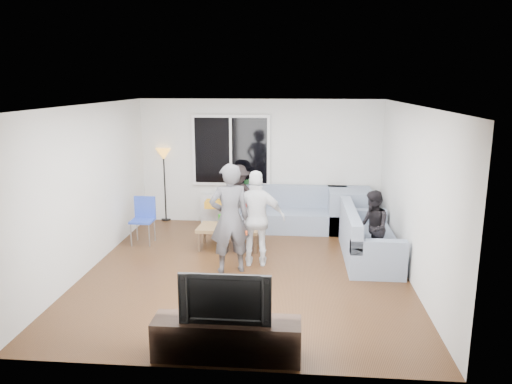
# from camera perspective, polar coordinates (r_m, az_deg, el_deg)

# --- Properties ---
(floor) EXTENTS (5.00, 5.50, 0.04)m
(floor) POSITION_cam_1_polar(r_m,az_deg,el_deg) (7.84, -1.12, -9.33)
(floor) COLOR #56351C
(floor) RESTS_ON ground
(ceiling) EXTENTS (5.00, 5.50, 0.04)m
(ceiling) POSITION_cam_1_polar(r_m,az_deg,el_deg) (7.27, -1.21, 10.33)
(ceiling) COLOR white
(ceiling) RESTS_ON ground
(wall_back) EXTENTS (5.00, 0.04, 2.60)m
(wall_back) POSITION_cam_1_polar(r_m,az_deg,el_deg) (10.15, 0.49, 3.54)
(wall_back) COLOR silver
(wall_back) RESTS_ON ground
(wall_front) EXTENTS (5.00, 0.04, 2.60)m
(wall_front) POSITION_cam_1_polar(r_m,az_deg,el_deg) (4.80, -4.68, -7.11)
(wall_front) COLOR silver
(wall_front) RESTS_ON ground
(wall_left) EXTENTS (0.04, 5.50, 2.60)m
(wall_left) POSITION_cam_1_polar(r_m,az_deg,el_deg) (8.10, -19.18, 0.45)
(wall_left) COLOR silver
(wall_left) RESTS_ON ground
(wall_right) EXTENTS (0.04, 5.50, 2.60)m
(wall_right) POSITION_cam_1_polar(r_m,az_deg,el_deg) (7.61, 18.07, -0.24)
(wall_right) COLOR silver
(wall_right) RESTS_ON ground
(window_frame) EXTENTS (1.62, 0.06, 1.47)m
(window_frame) POSITION_cam_1_polar(r_m,az_deg,el_deg) (10.10, -2.95, 4.91)
(window_frame) COLOR white
(window_frame) RESTS_ON wall_back
(window_glass) EXTENTS (1.50, 0.02, 1.35)m
(window_glass) POSITION_cam_1_polar(r_m,az_deg,el_deg) (10.06, -2.98, 4.88)
(window_glass) COLOR black
(window_glass) RESTS_ON window_frame
(window_mullion) EXTENTS (0.05, 0.03, 1.35)m
(window_mullion) POSITION_cam_1_polar(r_m,az_deg,el_deg) (10.05, -2.99, 4.87)
(window_mullion) COLOR white
(window_mullion) RESTS_ON window_frame
(radiator) EXTENTS (1.30, 0.12, 0.62)m
(radiator) POSITION_cam_1_polar(r_m,az_deg,el_deg) (10.31, -2.90, -1.97)
(radiator) COLOR silver
(radiator) RESTS_ON floor
(potted_plant) EXTENTS (0.20, 0.17, 0.35)m
(potted_plant) POSITION_cam_1_polar(r_m,az_deg,el_deg) (10.13, -1.22, 0.61)
(potted_plant) COLOR #245C2A
(potted_plant) RESTS_ON radiator
(vase) EXTENTS (0.17, 0.17, 0.17)m
(vase) POSITION_cam_1_polar(r_m,az_deg,el_deg) (10.19, -3.28, 0.14)
(vase) COLOR silver
(vase) RESTS_ON radiator
(sofa_back_section) EXTENTS (2.30, 0.85, 0.85)m
(sofa_back_section) POSITION_cam_1_polar(r_m,az_deg,el_deg) (9.82, 4.02, -2.04)
(sofa_back_section) COLOR gray
(sofa_back_section) RESTS_ON floor
(sofa_right_section) EXTENTS (2.00, 0.85, 0.85)m
(sofa_right_section) POSITION_cam_1_polar(r_m,az_deg,el_deg) (8.43, 13.24, -4.86)
(sofa_right_section) COLOR gray
(sofa_right_section) RESTS_ON floor
(sofa_corner) EXTENTS (0.85, 0.85, 0.85)m
(sofa_corner) POSITION_cam_1_polar(r_m,az_deg,el_deg) (9.87, 10.94, -2.16)
(sofa_corner) COLOR gray
(sofa_corner) RESTS_ON floor
(cushion_yellow) EXTENTS (0.39, 0.33, 0.14)m
(cushion_yellow) POSITION_cam_1_polar(r_m,az_deg,el_deg) (9.92, -4.87, -1.40)
(cushion_yellow) COLOR orange
(cushion_yellow) RESTS_ON sofa_back_section
(cushion_red) EXTENTS (0.42, 0.38, 0.13)m
(cushion_red) POSITION_cam_1_polar(r_m,az_deg,el_deg) (9.89, -0.37, -1.38)
(cushion_red) COLOR maroon
(cushion_red) RESTS_ON sofa_back_section
(coffee_table) EXTENTS (1.13, 0.66, 0.40)m
(coffee_table) POSITION_cam_1_polar(r_m,az_deg,el_deg) (8.79, -3.19, -5.34)
(coffee_table) COLOR #977949
(coffee_table) RESTS_ON floor
(pitcher) EXTENTS (0.17, 0.17, 0.17)m
(pitcher) POSITION_cam_1_polar(r_m,az_deg,el_deg) (8.63, -3.40, -3.70)
(pitcher) COLOR maroon
(pitcher) RESTS_ON coffee_table
(side_chair) EXTENTS (0.41, 0.41, 0.86)m
(side_chair) POSITION_cam_1_polar(r_m,az_deg,el_deg) (9.19, -13.20, -3.36)
(side_chair) COLOR #2A46B9
(side_chair) RESTS_ON floor
(floor_lamp) EXTENTS (0.32, 0.32, 1.56)m
(floor_lamp) POSITION_cam_1_polar(r_m,az_deg,el_deg) (10.58, -10.67, 0.82)
(floor_lamp) COLOR orange
(floor_lamp) RESTS_ON floor
(player_left) EXTENTS (0.73, 0.60, 1.73)m
(player_left) POSITION_cam_1_polar(r_m,az_deg,el_deg) (7.54, -3.12, -3.13)
(player_left) COLOR #46464A
(player_left) RESTS_ON floor
(player_right) EXTENTS (0.94, 0.44, 1.57)m
(player_right) POSITION_cam_1_polar(r_m,az_deg,el_deg) (7.82, 0.09, -3.15)
(player_right) COLOR silver
(player_right) RESTS_ON floor
(spectator_right) EXTENTS (0.52, 0.63, 1.22)m
(spectator_right) POSITION_cam_1_polar(r_m,az_deg,el_deg) (8.16, 13.53, -4.09)
(spectator_right) COLOR black
(spectator_right) RESTS_ON floor
(spectator_back) EXTENTS (0.95, 0.71, 1.31)m
(spectator_back) POSITION_cam_1_polar(r_m,az_deg,el_deg) (9.86, -2.08, -0.56)
(spectator_back) COLOR black
(spectator_back) RESTS_ON floor
(tv_console) EXTENTS (1.60, 0.40, 0.44)m
(tv_console) POSITION_cam_1_polar(r_m,az_deg,el_deg) (5.49, -3.45, -16.82)
(tv_console) COLOR #2E2017
(tv_console) RESTS_ON floor
(television) EXTENTS (0.98, 0.13, 0.56)m
(television) POSITION_cam_1_polar(r_m,az_deg,el_deg) (5.26, -3.53, -12.07)
(television) COLOR black
(television) RESTS_ON tv_console
(bottle_e) EXTENTS (0.07, 0.07, 0.19)m
(bottle_e) POSITION_cam_1_polar(r_m,az_deg,el_deg) (8.76, -0.85, -3.36)
(bottle_e) COLOR black
(bottle_e) RESTS_ON coffee_table
(bottle_c) EXTENTS (0.07, 0.07, 0.22)m
(bottle_c) POSITION_cam_1_polar(r_m,az_deg,el_deg) (8.88, -2.86, -3.06)
(bottle_c) COLOR black
(bottle_c) RESTS_ON coffee_table
(bottle_b) EXTENTS (0.08, 0.08, 0.24)m
(bottle_b) POSITION_cam_1_polar(r_m,az_deg,el_deg) (8.65, -4.22, -3.43)
(bottle_b) COLOR #227815
(bottle_b) RESTS_ON coffee_table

